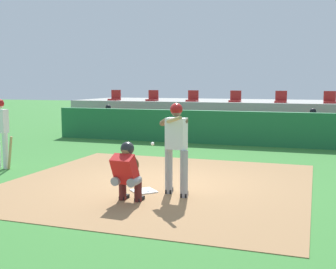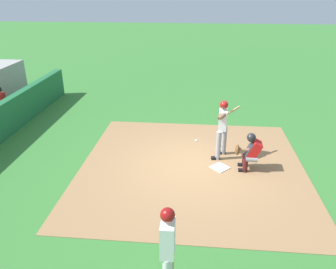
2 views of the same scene
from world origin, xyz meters
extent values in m
plane|color=#387A33|center=(0.00, 0.00, 0.00)|extent=(80.00, 80.00, 0.00)
cube|color=#9E754C|center=(0.00, 0.00, 0.01)|extent=(6.40, 6.40, 0.01)
cube|color=white|center=(0.00, -0.80, 0.02)|extent=(0.62, 0.62, 0.02)
cylinder|color=#99999E|center=(0.51, -0.75, 0.46)|extent=(0.15, 0.15, 0.92)
cylinder|color=#99999E|center=(0.89, -0.94, 0.46)|extent=(0.15, 0.15, 0.92)
cube|color=white|center=(0.70, -0.85, 1.22)|extent=(0.40, 0.28, 0.60)
sphere|color=brown|center=(0.70, -0.85, 1.65)|extent=(0.21, 0.21, 0.21)
sphere|color=maroon|center=(0.70, -0.85, 1.68)|extent=(0.24, 0.24, 0.24)
cylinder|color=brown|center=(0.43, -0.79, 1.43)|extent=(0.24, 0.25, 0.17)
cylinder|color=brown|center=(0.63, -0.77, 1.43)|extent=(0.57, 0.20, 0.18)
cylinder|color=tan|center=(0.64, -1.02, 1.48)|extent=(0.63, 0.66, 0.24)
cube|color=black|center=(0.51, -0.69, 0.04)|extent=(0.16, 0.27, 0.09)
cube|color=black|center=(0.88, -0.88, 0.04)|extent=(0.16, 0.27, 0.09)
cylinder|color=gray|center=(-0.15, -1.64, 0.42)|extent=(0.17, 0.33, 0.16)
cylinder|color=#4C1919|center=(-0.15, -1.49, 0.21)|extent=(0.14, 0.14, 0.42)
cube|color=black|center=(-0.14, -1.43, 0.04)|extent=(0.12, 0.24, 0.08)
cylinder|color=gray|center=(0.17, -1.65, 0.42)|extent=(0.17, 0.33, 0.16)
cylinder|color=#4C1919|center=(0.17, -1.50, 0.21)|extent=(0.14, 0.14, 0.42)
cube|color=black|center=(0.18, -1.44, 0.04)|extent=(0.12, 0.24, 0.08)
cube|color=red|center=(0.00, -1.69, 0.64)|extent=(0.42, 0.46, 0.57)
cube|color=#2D2D33|center=(0.01, -1.57, 0.64)|extent=(0.39, 0.27, 0.45)
sphere|color=#996B4C|center=(0.01, -1.61, 0.98)|extent=(0.21, 0.21, 0.21)
sphere|color=#232328|center=(0.01, -1.59, 1.00)|extent=(0.25, 0.25, 0.25)
cylinder|color=#996B4C|center=(-0.02, -1.47, 0.64)|extent=(0.12, 0.45, 0.10)
ellipsoid|color=brown|center=(-0.05, -1.24, 0.64)|extent=(0.29, 0.13, 0.30)
sphere|color=white|center=(-0.08, -0.10, 0.89)|extent=(0.07, 0.07, 0.07)
cylinder|color=silver|center=(-4.26, 0.29, 0.46)|extent=(0.14, 0.14, 0.92)
cube|color=white|center=(-4.38, 0.29, 1.22)|extent=(0.36, 0.22, 0.60)
cylinder|color=tan|center=(-4.08, 0.24, 0.42)|extent=(0.18, 0.06, 0.85)
cube|color=#1E6638|center=(0.00, 6.50, 0.60)|extent=(13.00, 0.30, 1.20)
cube|color=olive|center=(0.00, 7.50, 0.23)|extent=(11.80, 0.44, 0.45)
cylinder|color=#939399|center=(-5.09, 7.25, 0.49)|extent=(0.15, 0.40, 0.15)
cylinder|color=#939399|center=(-5.09, 7.05, 0.23)|extent=(0.13, 0.13, 0.45)
cube|color=maroon|center=(-5.09, 7.00, 0.04)|extent=(0.11, 0.24, 0.08)
cylinder|color=#939399|center=(-4.83, 7.25, 0.49)|extent=(0.15, 0.40, 0.15)
cylinder|color=#939399|center=(-4.83, 7.05, 0.23)|extent=(0.13, 0.13, 0.45)
cube|color=maroon|center=(-4.83, 7.00, 0.04)|extent=(0.11, 0.24, 0.08)
cube|color=red|center=(-4.96, 7.47, 0.76)|extent=(0.36, 0.22, 0.54)
sphere|color=beige|center=(-4.96, 7.47, 1.15)|extent=(0.20, 0.20, 0.20)
sphere|color=black|center=(-4.96, 7.47, 1.19)|extent=(0.22, 0.22, 0.22)
cylinder|color=beige|center=(-5.16, 7.33, 0.65)|extent=(0.09, 0.41, 0.22)
cylinder|color=beige|center=(-4.76, 7.33, 0.65)|extent=(0.09, 0.41, 0.22)
cylinder|color=#939399|center=(2.99, 7.25, 0.49)|extent=(0.15, 0.40, 0.15)
cylinder|color=#939399|center=(2.99, 7.05, 0.23)|extent=(0.13, 0.13, 0.45)
cube|color=maroon|center=(2.99, 7.00, 0.04)|extent=(0.11, 0.24, 0.08)
cylinder|color=#939399|center=(3.25, 7.25, 0.49)|extent=(0.15, 0.40, 0.15)
cylinder|color=#939399|center=(3.25, 7.05, 0.23)|extent=(0.13, 0.13, 0.45)
cube|color=maroon|center=(3.25, 7.00, 0.04)|extent=(0.11, 0.24, 0.08)
cube|color=red|center=(3.12, 7.47, 0.76)|extent=(0.36, 0.22, 0.54)
sphere|color=brown|center=(3.12, 7.47, 1.15)|extent=(0.20, 0.20, 0.20)
sphere|color=black|center=(3.12, 7.47, 1.19)|extent=(0.22, 0.22, 0.22)
cylinder|color=brown|center=(2.92, 7.33, 0.65)|extent=(0.09, 0.41, 0.22)
cylinder|color=brown|center=(3.32, 7.33, 0.65)|extent=(0.09, 0.41, 0.22)
cube|color=#9E9E99|center=(0.00, 10.90, 0.70)|extent=(15.00, 4.40, 1.40)
cube|color=#A51E1E|center=(-5.57, 9.30, 1.44)|extent=(0.46, 0.46, 0.08)
cube|color=#A51E1E|center=(-5.57, 9.50, 1.68)|extent=(0.46, 0.06, 0.40)
cube|color=#A51E1E|center=(-3.71, 9.30, 1.44)|extent=(0.46, 0.46, 0.08)
cube|color=#A51E1E|center=(-3.71, 9.50, 1.68)|extent=(0.46, 0.06, 0.40)
cube|color=#A51E1E|center=(-1.86, 9.30, 1.44)|extent=(0.46, 0.46, 0.08)
cube|color=#A51E1E|center=(-1.86, 9.50, 1.68)|extent=(0.46, 0.06, 0.40)
cube|color=#A51E1E|center=(0.00, 9.30, 1.44)|extent=(0.46, 0.46, 0.08)
cube|color=#A51E1E|center=(0.00, 9.50, 1.68)|extent=(0.46, 0.06, 0.40)
cube|color=#A51E1E|center=(1.86, 9.30, 1.44)|extent=(0.46, 0.46, 0.08)
cube|color=#A51E1E|center=(1.86, 9.50, 1.68)|extent=(0.46, 0.06, 0.40)
cube|color=#A51E1E|center=(3.71, 9.30, 1.44)|extent=(0.46, 0.46, 0.08)
cube|color=#A51E1E|center=(3.71, 9.50, 1.68)|extent=(0.46, 0.06, 0.40)
camera|label=1|loc=(3.20, -8.62, 2.17)|focal=45.98mm
camera|label=2|loc=(-8.36, -0.09, 4.80)|focal=35.30mm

